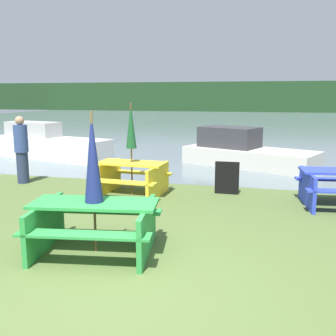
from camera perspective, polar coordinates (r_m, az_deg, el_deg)
name	(u,v)px	position (r m, az deg, el deg)	size (l,w,h in m)	color
ground_plane	(115,294)	(4.79, -7.77, -17.67)	(60.00, 60.00, 0.00)	#516633
water	(247,121)	(34.74, 11.45, 6.64)	(60.00, 50.00, 0.00)	slate
far_treeline	(255,97)	(54.65, 12.57, 10.06)	(80.00, 1.60, 4.00)	#1E3D1E
picnic_table_green	(95,221)	(5.84, -10.56, -7.59)	(1.98, 1.63, 0.75)	green
picnic_table_yellow	(132,176)	(8.99, -5.26, -1.10)	(1.62, 1.48, 0.76)	yellow
umbrella_navy	(93,158)	(5.62, -10.87, 1.44)	(0.27, 0.27, 2.04)	brown
umbrella_darkgreen	(131,127)	(8.83, -5.39, 5.99)	(0.24, 0.24, 2.09)	brown
boat	(244,152)	(12.96, 11.00, 2.32)	(4.48, 3.16, 1.22)	beige
boat_second	(48,145)	(14.80, -17.04, 3.26)	(4.82, 2.29, 1.29)	silver
person	(22,150)	(10.78, -20.49, 2.49)	(0.35, 0.35, 1.73)	#283351
signboard	(227,178)	(9.16, 8.55, -1.42)	(0.55, 0.08, 0.75)	black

